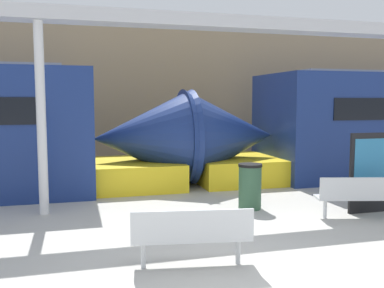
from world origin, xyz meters
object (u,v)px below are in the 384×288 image
object	(u,v)px
trash_bin	(250,186)
poster_board	(371,172)
bench_far	(364,194)
bench_near	(192,233)
support_column_near	(41,120)

from	to	relation	value
trash_bin	poster_board	xyz separation A→B (m)	(2.30, -0.93, 0.35)
bench_far	poster_board	xyz separation A→B (m)	(0.48, 0.42, 0.34)
trash_bin	poster_board	world-z (taller)	poster_board
bench_far	bench_near	bearing A→B (deg)	-144.86
bench_near	support_column_near	bearing A→B (deg)	130.21
bench_far	trash_bin	world-z (taller)	trash_bin
poster_board	trash_bin	bearing A→B (deg)	157.94
poster_board	support_column_near	size ratio (longest dim) A/B	0.43
poster_board	support_column_near	world-z (taller)	support_column_near
trash_bin	poster_board	bearing A→B (deg)	-22.06
bench_near	support_column_near	size ratio (longest dim) A/B	0.44
bench_near	poster_board	world-z (taller)	poster_board
bench_near	trash_bin	size ratio (longest dim) A/B	1.76
bench_far	support_column_near	xyz separation A→B (m)	(-6.06, 2.04, 1.44)
trash_bin	bench_near	bearing A→B (deg)	-125.87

